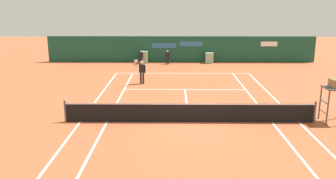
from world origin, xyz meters
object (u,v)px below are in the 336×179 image
object	(u,v)px
umpire_chair	(336,87)
tennis_ball_mid_court	(228,79)
ball_kid_left_post	(167,56)
tennis_ball_near_service_line	(168,86)
player_on_baseline	(142,70)
tennis_ball_by_sideline	(175,95)
ball_kid_right_post	(141,56)

from	to	relation	value
umpire_chair	tennis_ball_mid_court	bearing A→B (deg)	21.76
ball_kid_left_post	umpire_chair	bearing A→B (deg)	119.97
umpire_chair	tennis_ball_near_service_line	bearing A→B (deg)	48.82
player_on_baseline	ball_kid_left_post	xyz separation A→B (m)	(1.70, 7.71, -0.23)
tennis_ball_by_sideline	tennis_ball_mid_court	distance (m)	5.96
ball_kid_right_post	tennis_ball_near_service_line	size ratio (longest dim) A/B	18.69
tennis_ball_near_service_line	tennis_ball_by_sideline	xyz separation A→B (m)	(0.44, -2.33, 0.00)
ball_kid_right_post	tennis_ball_by_sideline	size ratio (longest dim) A/B	18.69
ball_kid_right_post	tennis_ball_mid_court	world-z (taller)	ball_kid_right_post
umpire_chair	tennis_ball_mid_court	size ratio (longest dim) A/B	37.01
ball_kid_left_post	tennis_ball_mid_court	bearing A→B (deg)	127.64
ball_kid_left_post	ball_kid_right_post	xyz separation A→B (m)	(-2.41, -0.00, -0.01)
tennis_ball_mid_court	player_on_baseline	bearing A→B (deg)	-167.71
player_on_baseline	ball_kid_right_post	size ratio (longest dim) A/B	1.44
player_on_baseline	tennis_ball_by_sideline	size ratio (longest dim) A/B	26.97
umpire_chair	player_on_baseline	distance (m)	12.63
umpire_chair	ball_kid_right_post	bearing A→B (deg)	34.31
ball_kid_left_post	tennis_ball_near_service_line	size ratio (longest dim) A/B	18.88
umpire_chair	tennis_ball_by_sideline	size ratio (longest dim) A/B	37.01
player_on_baseline	ball_kid_left_post	bearing A→B (deg)	-88.52
tennis_ball_mid_court	tennis_ball_by_sideline	bearing A→B (deg)	-131.19
ball_kid_left_post	tennis_ball_near_service_line	distance (m)	8.54
ball_kid_right_post	tennis_ball_by_sideline	bearing A→B (deg)	100.07
tennis_ball_near_service_line	tennis_ball_by_sideline	size ratio (longest dim) A/B	1.00
player_on_baseline	tennis_ball_near_service_line	distance (m)	2.23
ball_kid_left_post	tennis_ball_by_sideline	bearing A→B (deg)	95.35
umpire_chair	ball_kid_left_post	distance (m)	17.59
tennis_ball_mid_court	ball_kid_right_post	bearing A→B (deg)	137.52
player_on_baseline	tennis_ball_mid_court	world-z (taller)	player_on_baseline
player_on_baseline	ball_kid_left_post	world-z (taller)	player_on_baseline
tennis_ball_mid_court	umpire_chair	bearing A→B (deg)	-68.24
umpire_chair	tennis_ball_mid_court	xyz separation A→B (m)	(-3.66, 9.18, -1.68)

